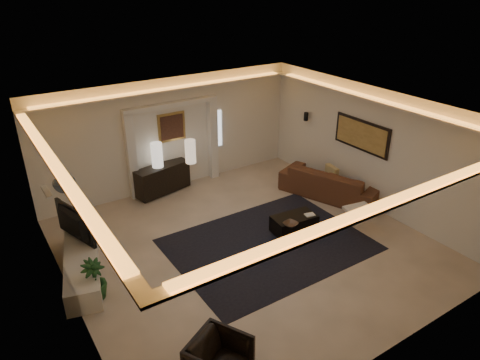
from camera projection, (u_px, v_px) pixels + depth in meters
floor at (248, 246)px, 9.26m from camera, size 7.00×7.00×0.00m
ceiling at (249, 113)px, 8.02m from camera, size 7.00×7.00×0.00m
wall_back at (172, 134)px, 11.28m from camera, size 7.00×0.00×7.00m
wall_front at (392, 279)px, 6.00m from camera, size 7.00×0.00×7.00m
wall_left at (64, 238)px, 6.91m from camera, size 0.00×7.00×7.00m
wall_right at (371, 149)px, 10.37m from camera, size 0.00×7.00×7.00m
cove_soffit at (249, 127)px, 8.14m from camera, size 7.00×7.00×0.04m
daylight_slit at (217, 129)px, 11.98m from camera, size 0.25×0.03×1.00m
area_rug at (269, 244)px, 9.31m from camera, size 4.00×3.00×0.01m
pilaster_left at (132, 157)px, 10.79m from camera, size 0.22×0.20×2.20m
pilaster_right at (213, 140)px, 11.93m from camera, size 0.22×0.20×2.20m
alcove_header at (171, 105)px, 10.86m from camera, size 2.52×0.20×0.12m
painting_frame at (172, 127)px, 11.17m from camera, size 0.74×0.04×0.74m
painting_canvas at (172, 127)px, 11.16m from camera, size 0.62×0.02×0.62m
art_panel_frame at (362, 135)px, 10.47m from camera, size 0.04×1.64×0.74m
art_panel_gold at (361, 135)px, 10.46m from camera, size 0.02×1.50×0.62m
wall_sconce at (306, 117)px, 11.87m from camera, size 0.12×0.12×0.22m
wall_niche at (47, 192)px, 7.91m from camera, size 0.10×0.55×0.04m
console at (162, 179)px, 11.32m from camera, size 1.51×0.75×0.73m
lamp_left at (157, 155)px, 10.98m from camera, size 0.31×0.31×0.63m
lamp_right at (190, 151)px, 11.21m from camera, size 0.36×0.36×0.61m
media_ledge at (82, 264)px, 8.32m from camera, size 1.16×2.45×0.45m
tv at (70, 225)px, 8.50m from camera, size 1.20×0.51×0.69m
figurine at (63, 219)px, 9.04m from camera, size 0.18×0.18×0.41m
ginger_jar at (64, 181)px, 7.81m from camera, size 0.42×0.42×0.41m
plant at (94, 280)px, 7.63m from camera, size 0.58×0.58×0.77m
sofa at (331, 183)px, 11.18m from camera, size 2.70×1.82×0.74m
throw_blanket at (360, 210)px, 9.55m from camera, size 0.68×0.59×0.07m
throw_pillow at (331, 174)px, 11.22m from camera, size 0.20×0.44×0.43m
coffee_table at (294, 223)px, 9.71m from camera, size 1.02×0.62×0.36m
bowl at (291, 223)px, 9.24m from camera, size 0.35×0.35×0.07m
magazine at (310, 214)px, 9.64m from camera, size 0.24×0.20×0.03m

